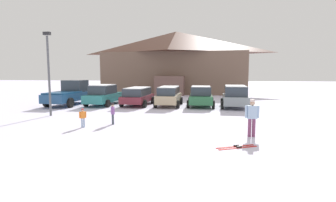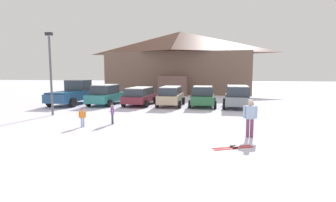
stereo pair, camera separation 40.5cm
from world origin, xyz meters
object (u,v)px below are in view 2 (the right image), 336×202
at_px(ski_lodge, 180,62).
at_px(pickup_truck, 74,93).
at_px(parked_teal_hatchback, 106,95).
at_px(parked_beige_suv, 171,95).
at_px(parked_green_coupe, 203,96).
at_px(skier_adult_in_blue_parka, 250,116).
at_px(skier_child_in_orange_jacket, 82,116).
at_px(pair_of_skis, 233,147).
at_px(skier_child_in_purple_jacket, 112,112).
at_px(parked_maroon_van, 140,96).
at_px(lamp_post, 51,69).
at_px(parked_grey_wagon, 237,96).

xyz_separation_m(ski_lodge, pickup_truck, (-7.82, -16.14, -3.40)).
height_order(parked_teal_hatchback, pickup_truck, pickup_truck).
relative_size(parked_beige_suv, pickup_truck, 0.77).
bearing_deg(pickup_truck, parked_green_coupe, 0.80).
height_order(ski_lodge, skier_adult_in_blue_parka, ski_lodge).
distance_m(skier_child_in_orange_jacket, pair_of_skis, 8.00).
height_order(skier_child_in_purple_jacket, skier_adult_in_blue_parka, skier_adult_in_blue_parka).
relative_size(ski_lodge, pair_of_skis, 12.54).
bearing_deg(pickup_truck, parked_maroon_van, 2.15).
distance_m(parked_maroon_van, parked_green_coupe, 5.44).
relative_size(parked_beige_suv, skier_child_in_orange_jacket, 4.36).
bearing_deg(parked_maroon_van, skier_child_in_purple_jacket, -85.43).
bearing_deg(lamp_post, skier_adult_in_blue_parka, -18.91).
bearing_deg(lamp_post, ski_lodge, 74.38).
bearing_deg(lamp_post, parked_beige_suv, 39.96).
bearing_deg(parked_grey_wagon, parked_maroon_van, 176.93).
bearing_deg(pickup_truck, pair_of_skis, -42.45).
relative_size(parked_maroon_van, parked_beige_suv, 1.05).
bearing_deg(ski_lodge, lamp_post, -105.62).
height_order(ski_lodge, pickup_truck, ski_lodge).
bearing_deg(parked_green_coupe, skier_adult_in_blue_parka, -77.24).
bearing_deg(parked_maroon_van, parked_green_coupe, -0.70).
bearing_deg(parked_teal_hatchback, pickup_truck, -178.66).
distance_m(parked_teal_hatchback, skier_child_in_purple_jacket, 9.00).
xyz_separation_m(parked_green_coupe, lamp_post, (-9.84, -6.03, 2.21)).
xyz_separation_m(parked_green_coupe, pickup_truck, (-11.51, -0.16, 0.13)).
distance_m(skier_adult_in_blue_parka, skier_child_in_orange_jacket, 8.41).
relative_size(pickup_truck, skier_child_in_orange_jacket, 5.68).
bearing_deg(skier_adult_in_blue_parka, pair_of_skis, -115.31).
relative_size(parked_green_coupe, parked_grey_wagon, 0.98).
height_order(parked_teal_hatchback, skier_child_in_purple_jacket, parked_teal_hatchback).
bearing_deg(skier_adult_in_blue_parka, parked_grey_wagon, 87.34).
xyz_separation_m(parked_beige_suv, parked_green_coupe, (2.69, 0.04, -0.04)).
bearing_deg(skier_child_in_purple_jacket, parked_maroon_van, 94.57).
bearing_deg(parked_maroon_van, pickup_truck, -177.85).
bearing_deg(parked_beige_suv, skier_adult_in_blue_parka, -63.79).
bearing_deg(skier_child_in_orange_jacket, parked_green_coupe, 56.91).
distance_m(parked_green_coupe, parked_grey_wagon, 2.79).
xyz_separation_m(pickup_truck, lamp_post, (1.67, -5.87, 2.08)).
bearing_deg(parked_green_coupe, parked_maroon_van, 179.30).
relative_size(ski_lodge, parked_grey_wagon, 4.90).
relative_size(parked_teal_hatchback, pickup_truck, 0.86).
bearing_deg(skier_child_in_orange_jacket, skier_adult_in_blue_parka, -6.24).
bearing_deg(pair_of_skis, pickup_truck, 137.55).
distance_m(ski_lodge, skier_child_in_purple_jacket, 24.59).
relative_size(pickup_truck, lamp_post, 1.03).
distance_m(ski_lodge, parked_teal_hatchback, 17.12).
distance_m(pickup_truck, lamp_post, 6.45).
distance_m(parked_green_coupe, skier_child_in_orange_jacket, 11.08).
bearing_deg(parked_teal_hatchback, skier_adult_in_blue_parka, -43.20).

